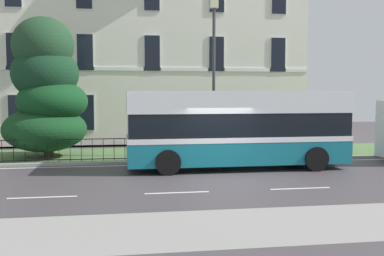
{
  "coord_description": "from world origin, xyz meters",
  "views": [
    {
      "loc": [
        -3.68,
        -15.57,
        3.12
      ],
      "look_at": [
        -0.5,
        4.82,
        1.46
      ],
      "focal_mm": 42.74,
      "sensor_mm": 36.0,
      "label": 1
    }
  ],
  "objects_px": {
    "evergreen_tree": "(46,92)",
    "street_lamp_post": "(214,68)",
    "single_decker_bus": "(237,128)",
    "georgian_townhouse": "(147,44)"
  },
  "relations": [
    {
      "from": "evergreen_tree",
      "to": "street_lamp_post",
      "type": "xyz_separation_m",
      "value": [
        7.55,
        -0.94,
        1.07
      ]
    },
    {
      "from": "single_decker_bus",
      "to": "street_lamp_post",
      "type": "relative_size",
      "value": 1.25
    },
    {
      "from": "single_decker_bus",
      "to": "georgian_townhouse",
      "type": "bearing_deg",
      "value": 102.45
    },
    {
      "from": "single_decker_bus",
      "to": "evergreen_tree",
      "type": "bearing_deg",
      "value": 156.07
    },
    {
      "from": "georgian_townhouse",
      "to": "single_decker_bus",
      "type": "xyz_separation_m",
      "value": [
        2.86,
        -13.08,
        -4.6
      ]
    },
    {
      "from": "evergreen_tree",
      "to": "street_lamp_post",
      "type": "relative_size",
      "value": 0.89
    },
    {
      "from": "single_decker_bus",
      "to": "street_lamp_post",
      "type": "height_order",
      "value": "street_lamp_post"
    },
    {
      "from": "single_decker_bus",
      "to": "street_lamp_post",
      "type": "distance_m",
      "value": 3.65
    },
    {
      "from": "single_decker_bus",
      "to": "street_lamp_post",
      "type": "bearing_deg",
      "value": 99.21
    },
    {
      "from": "georgian_townhouse",
      "to": "evergreen_tree",
      "type": "relative_size",
      "value": 2.96
    }
  ]
}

